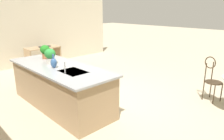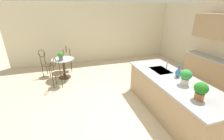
{
  "view_description": "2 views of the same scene",
  "coord_description": "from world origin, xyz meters",
  "px_view_note": "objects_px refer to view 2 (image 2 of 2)",
  "views": [
    {
      "loc": [
        -3.6,
        3.04,
        2.1
      ],
      "look_at": [
        -0.72,
        0.25,
        0.93
      ],
      "focal_mm": 33.62,
      "sensor_mm": 36.0,
      "label": 1
    },
    {
      "loc": [
        2.89,
        -1.48,
        2.46
      ],
      "look_at": [
        -0.54,
        -0.42,
        0.96
      ],
      "focal_mm": 24.06,
      "sensor_mm": 36.0,
      "label": 2
    }
  ],
  "objects_px": {
    "potted_plant_counter_near": "(186,76)",
    "bistro_table": "(64,66)",
    "chair_toward_desk": "(57,71)",
    "potted_plant_counter_far": "(201,90)",
    "potted_plant_on_table": "(61,56)",
    "chair_near_window": "(45,62)",
    "chair_by_island": "(67,57)",
    "vase_on_counter": "(178,73)"
  },
  "relations": [
    {
      "from": "bistro_table",
      "to": "potted_plant_on_table",
      "type": "bearing_deg",
      "value": -20.82
    },
    {
      "from": "potted_plant_on_table",
      "to": "potted_plant_counter_far",
      "type": "relative_size",
      "value": 0.89
    },
    {
      "from": "bistro_table",
      "to": "potted_plant_counter_near",
      "type": "relative_size",
      "value": 2.35
    },
    {
      "from": "bistro_table",
      "to": "chair_near_window",
      "type": "xyz_separation_m",
      "value": [
        -0.34,
        -0.64,
        0.13
      ]
    },
    {
      "from": "bistro_table",
      "to": "chair_by_island",
      "type": "relative_size",
      "value": 0.77
    },
    {
      "from": "chair_near_window",
      "to": "vase_on_counter",
      "type": "height_order",
      "value": "vase_on_counter"
    },
    {
      "from": "chair_toward_desk",
      "to": "potted_plant_counter_near",
      "type": "height_order",
      "value": "potted_plant_counter_near"
    },
    {
      "from": "chair_toward_desk",
      "to": "chair_near_window",
      "type": "bearing_deg",
      "value": -157.05
    },
    {
      "from": "chair_by_island",
      "to": "potted_plant_on_table",
      "type": "bearing_deg",
      "value": -13.34
    },
    {
      "from": "bistro_table",
      "to": "potted_plant_counter_far",
      "type": "bearing_deg",
      "value": 32.4
    },
    {
      "from": "chair_near_window",
      "to": "potted_plant_counter_near",
      "type": "height_order",
      "value": "potted_plant_counter_near"
    },
    {
      "from": "bistro_table",
      "to": "chair_by_island",
      "type": "xyz_separation_m",
      "value": [
        -0.72,
        0.15,
        0.13
      ]
    },
    {
      "from": "chair_near_window",
      "to": "potted_plant_counter_near",
      "type": "distance_m",
      "value": 4.76
    },
    {
      "from": "chair_near_window",
      "to": "potted_plant_counter_near",
      "type": "xyz_separation_m",
      "value": [
        3.52,
        3.17,
        0.54
      ]
    },
    {
      "from": "potted_plant_counter_near",
      "to": "bistro_table",
      "type": "bearing_deg",
      "value": -141.48
    },
    {
      "from": "chair_near_window",
      "to": "chair_by_island",
      "type": "height_order",
      "value": "same"
    },
    {
      "from": "chair_toward_desk",
      "to": "potted_plant_on_table",
      "type": "distance_m",
      "value": 0.66
    },
    {
      "from": "chair_near_window",
      "to": "chair_by_island",
      "type": "distance_m",
      "value": 0.88
    },
    {
      "from": "chair_by_island",
      "to": "potted_plant_counter_far",
      "type": "bearing_deg",
      "value": 26.44
    },
    {
      "from": "bistro_table",
      "to": "potted_plant_on_table",
      "type": "xyz_separation_m",
      "value": [
        0.13,
        -0.05,
        0.46
      ]
    },
    {
      "from": "vase_on_counter",
      "to": "chair_by_island",
      "type": "bearing_deg",
      "value": -144.94
    },
    {
      "from": "chair_by_island",
      "to": "potted_plant_counter_near",
      "type": "height_order",
      "value": "potted_plant_counter_near"
    },
    {
      "from": "bistro_table",
      "to": "potted_plant_counter_far",
      "type": "xyz_separation_m",
      "value": [
        3.72,
        2.36,
        0.66
      ]
    },
    {
      "from": "bistro_table",
      "to": "potted_plant_counter_far",
      "type": "distance_m",
      "value": 4.46
    },
    {
      "from": "bistro_table",
      "to": "chair_near_window",
      "type": "bearing_deg",
      "value": -118.23
    },
    {
      "from": "chair_by_island",
      "to": "potted_plant_counter_far",
      "type": "distance_m",
      "value": 4.99
    },
    {
      "from": "chair_near_window",
      "to": "vase_on_counter",
      "type": "distance_m",
      "value": 4.58
    },
    {
      "from": "chair_toward_desk",
      "to": "potted_plant_counter_far",
      "type": "distance_m",
      "value": 4.02
    },
    {
      "from": "potted_plant_on_table",
      "to": "bistro_table",
      "type": "bearing_deg",
      "value": 159.18
    },
    {
      "from": "potted_plant_on_table",
      "to": "vase_on_counter",
      "type": "relative_size",
      "value": 1.04
    },
    {
      "from": "potted_plant_on_table",
      "to": "chair_toward_desk",
      "type": "bearing_deg",
      "value": -16.07
    },
    {
      "from": "bistro_table",
      "to": "chair_toward_desk",
      "type": "height_order",
      "value": "chair_toward_desk"
    },
    {
      "from": "chair_toward_desk",
      "to": "potted_plant_counter_far",
      "type": "xyz_separation_m",
      "value": [
        3.05,
        2.57,
        0.54
      ]
    },
    {
      "from": "vase_on_counter",
      "to": "potted_plant_counter_far",
      "type": "bearing_deg",
      "value": -17.1
    },
    {
      "from": "bistro_table",
      "to": "potted_plant_counter_near",
      "type": "xyz_separation_m",
      "value": [
        3.17,
        2.53,
        0.67
      ]
    },
    {
      "from": "potted_plant_on_table",
      "to": "chair_near_window",
      "type": "bearing_deg",
      "value": -128.8
    },
    {
      "from": "chair_toward_desk",
      "to": "potted_plant_counter_near",
      "type": "bearing_deg",
      "value": 47.61
    },
    {
      "from": "potted_plant_on_table",
      "to": "vase_on_counter",
      "type": "distance_m",
      "value": 3.81
    },
    {
      "from": "chair_near_window",
      "to": "chair_by_island",
      "type": "xyz_separation_m",
      "value": [
        -0.38,
        0.79,
        0.0
      ]
    },
    {
      "from": "vase_on_counter",
      "to": "chair_toward_desk",
      "type": "bearing_deg",
      "value": -127.0
    },
    {
      "from": "potted_plant_counter_near",
      "to": "potted_plant_counter_far",
      "type": "xyz_separation_m",
      "value": [
        0.55,
        -0.16,
        -0.0
      ]
    },
    {
      "from": "vase_on_counter",
      "to": "potted_plant_on_table",
      "type": "bearing_deg",
      "value": -135.03
    }
  ]
}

